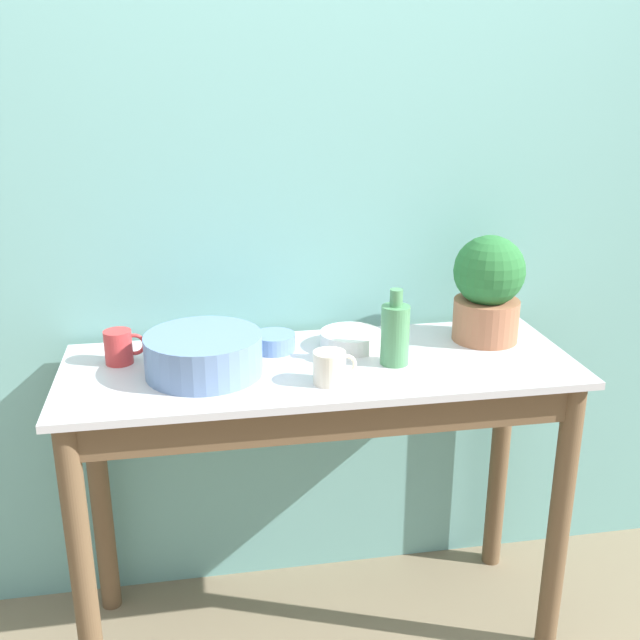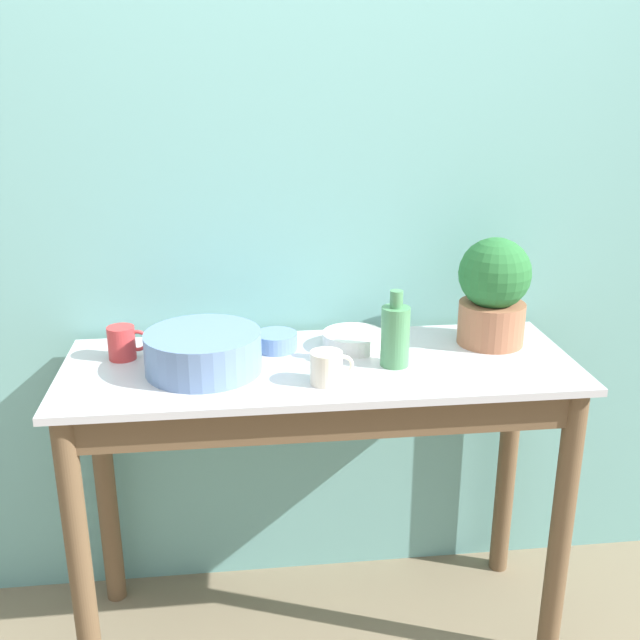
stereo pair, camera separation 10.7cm
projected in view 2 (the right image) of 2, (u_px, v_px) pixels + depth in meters
The scene contains 9 objects.
wall_back at pixel (308, 213), 2.16m from camera, with size 6.00×0.05×2.40m.
counter_table at pixel (321, 432), 2.03m from camera, with size 1.36×0.51×0.86m.
potted_plant at pixel (493, 291), 2.08m from camera, with size 0.20×0.20×0.30m.
bowl_wash_large at pixel (203, 352), 1.92m from camera, with size 0.30×0.30×0.10m.
bottle_tall at pixel (395, 335), 1.94m from camera, with size 0.08×0.08×0.20m.
mug_red at pixel (123, 343), 2.00m from camera, with size 0.11×0.07×0.09m.
mug_cream at pixel (325, 368), 1.85m from camera, with size 0.11×0.08×0.08m.
bowl_small_enamel_white at pixel (353, 340), 2.09m from camera, with size 0.17×0.17×0.04m.
bowl_small_blue at pixel (276, 341), 2.07m from camera, with size 0.12×0.12×0.05m.
Camera 2 is at (-0.21, -1.57, 1.62)m, focal length 42.00 mm.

